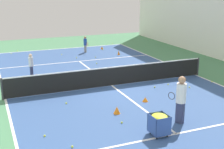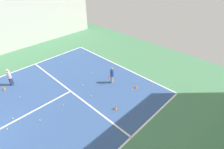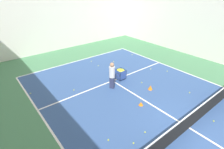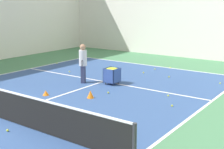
% 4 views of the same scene
% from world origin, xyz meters
% --- Properties ---
extents(line_baseline_near, '(10.23, 0.10, 0.00)m').
position_xyz_m(line_baseline_near, '(0.00, -10.40, 0.01)').
color(line_baseline_near, white).
rests_on(line_baseline_near, ground).
extents(line_service_near, '(10.23, 0.10, 0.00)m').
position_xyz_m(line_service_near, '(0.00, -5.72, 0.01)').
color(line_service_near, white).
rests_on(line_service_near, ground).
extents(player_near_baseline, '(0.26, 0.57, 1.22)m').
position_xyz_m(player_near_baseline, '(-1.26, -8.31, 0.70)').
color(player_near_baseline, gray).
rests_on(player_near_baseline, ground).
extents(child_midcourt, '(0.30, 0.30, 1.27)m').
position_xyz_m(child_midcourt, '(3.46, -3.31, 0.73)').
color(child_midcourt, '#2D3351').
rests_on(child_midcourt, ground).
extents(training_cone_0, '(0.21, 0.21, 0.22)m').
position_xyz_m(training_cone_0, '(-2.86, -9.02, 0.12)').
color(training_cone_0, orange).
rests_on(training_cone_0, ground).
extents(training_cone_1, '(0.18, 0.18, 0.34)m').
position_xyz_m(training_cone_1, '(-3.25, -6.57, 0.17)').
color(training_cone_1, orange).
rests_on(training_cone_1, ground).
extents(training_cone_2, '(0.18, 0.18, 0.26)m').
position_xyz_m(training_cone_2, '(3.29, -2.72, 0.13)').
color(training_cone_2, orange).
rests_on(training_cone_2, ground).
extents(tennis_ball_0, '(0.07, 0.07, 0.07)m').
position_xyz_m(tennis_ball_0, '(-2.78, -8.65, 0.04)').
color(tennis_ball_0, yellow).
rests_on(tennis_ball_0, ground).
extents(tennis_ball_1, '(0.07, 0.07, 0.07)m').
position_xyz_m(tennis_ball_1, '(-1.37, -6.33, 0.04)').
color(tennis_ball_1, yellow).
rests_on(tennis_ball_1, ground).
extents(tennis_ball_5, '(0.07, 0.07, 0.07)m').
position_xyz_m(tennis_ball_5, '(3.43, -10.72, 0.04)').
color(tennis_ball_5, yellow).
rests_on(tennis_ball_5, ground).
extents(tennis_ball_6, '(0.07, 0.07, 0.07)m').
position_xyz_m(tennis_ball_6, '(-0.95, -3.10, 0.04)').
color(tennis_ball_6, yellow).
rests_on(tennis_ball_6, ground).
extents(tennis_ball_8, '(0.07, 0.07, 0.07)m').
position_xyz_m(tennis_ball_8, '(0.62, -8.11, 0.04)').
color(tennis_ball_8, yellow).
rests_on(tennis_ball_8, ground).
extents(tennis_ball_12, '(0.07, 0.07, 0.07)m').
position_xyz_m(tennis_ball_12, '(3.98, -9.84, 0.04)').
color(tennis_ball_12, yellow).
rests_on(tennis_ball_12, ground).
extents(tennis_ball_13, '(0.07, 0.07, 0.07)m').
position_xyz_m(tennis_ball_13, '(-4.56, -10.92, 0.04)').
color(tennis_ball_13, yellow).
rests_on(tennis_ball_13, ground).
extents(tennis_ball_14, '(0.07, 0.07, 0.07)m').
position_xyz_m(tennis_ball_14, '(-0.31, -1.67, 0.04)').
color(tennis_ball_14, yellow).
rests_on(tennis_ball_14, ground).
extents(tennis_ball_15, '(0.07, 0.07, 0.07)m').
position_xyz_m(tennis_ball_15, '(-0.84, -4.60, 0.04)').
color(tennis_ball_15, yellow).
rests_on(tennis_ball_15, ground).
extents(tennis_ball_16, '(0.07, 0.07, 0.07)m').
position_xyz_m(tennis_ball_16, '(0.22, -2.15, 0.04)').
color(tennis_ball_16, yellow).
rests_on(tennis_ball_16, ground).
extents(tennis_ball_23, '(0.07, 0.07, 0.07)m').
position_xyz_m(tennis_ball_23, '(1.75, -3.10, 0.04)').
color(tennis_ball_23, yellow).
rests_on(tennis_ball_23, ground).
extents(tennis_ball_30, '(0.07, 0.07, 0.07)m').
position_xyz_m(tennis_ball_30, '(-0.09, -6.66, 0.04)').
color(tennis_ball_30, yellow).
rests_on(tennis_ball_30, ground).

